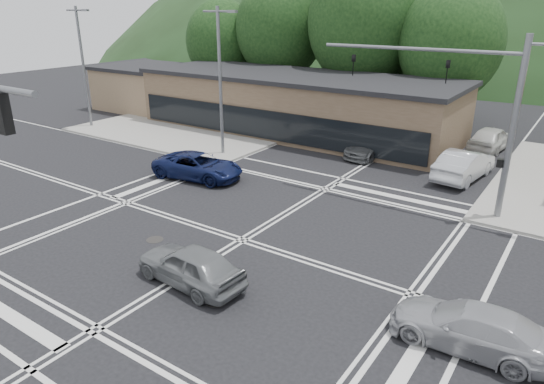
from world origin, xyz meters
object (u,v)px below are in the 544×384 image
Objects in this scene: car_blue_west at (198,166)px; car_grey_center at (190,265)px; car_queue_a at (464,165)px; car_silver_east at (470,327)px; car_northbound at (372,146)px; car_queue_b at (491,138)px.

car_grey_center reaches higher than car_blue_west.
car_queue_a is at bearing -64.71° from car_blue_west.
car_silver_east is 18.64m from car_northbound.
car_grey_center is at bearing -79.90° from car_northbound.
car_northbound is (6.21, 9.45, -0.04)m from car_blue_west.
car_grey_center is 17.82m from car_northbound.
car_blue_west is 14.71m from car_queue_a.
car_queue_b is 8.28m from car_northbound.
car_queue_a reaches higher than car_blue_west.
car_queue_b reaches higher than car_grey_center.
car_queue_b is (0.00, 6.96, -0.02)m from car_queue_a.
car_queue_a reaches higher than car_queue_b.
car_queue_b is (-3.82, 21.54, 0.16)m from car_silver_east.
car_blue_west reaches higher than car_northbound.
car_grey_center is at bearing -79.31° from car_silver_east.
car_northbound is (-1.07, 17.79, -0.04)m from car_grey_center.
car_northbound is (-6.00, 1.25, -0.16)m from car_queue_a.
car_queue_b reaches higher than car_silver_east.
car_blue_west is 1.01× the size of car_queue_a.
car_northbound is (-9.82, 15.84, 0.02)m from car_silver_east.
car_queue_a reaches higher than car_northbound.
car_blue_west is 1.08× the size of car_queue_b.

